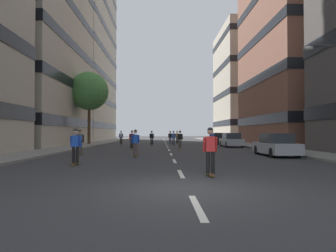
# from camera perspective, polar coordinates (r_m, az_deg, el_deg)

# --- Properties ---
(ground_plane) EXTENTS (165.92, 165.92, 0.00)m
(ground_plane) POSITION_cam_1_polar(r_m,az_deg,el_deg) (35.98, -0.27, -3.76)
(ground_plane) COLOR #333335
(sidewalk_left) EXTENTS (3.17, 76.05, 0.14)m
(sidewalk_left) POSITION_cam_1_polar(r_m,az_deg,el_deg) (40.43, -14.41, -3.34)
(sidewalk_left) COLOR gray
(sidewalk_left) RESTS_ON ground_plane
(sidewalk_right) EXTENTS (3.17, 76.05, 0.14)m
(sidewalk_right) POSITION_cam_1_polar(r_m,az_deg,el_deg) (40.81, 13.52, -3.33)
(sidewalk_right) COLOR gray
(sidewalk_right) RESTS_ON ground_plane
(lane_markings) EXTENTS (0.16, 62.20, 0.01)m
(lane_markings) POSITION_cam_1_polar(r_m,az_deg,el_deg) (36.32, -0.28, -3.73)
(lane_markings) COLOR silver
(lane_markings) RESTS_ON ground_plane
(building_left_far) EXTENTS (17.10, 23.78, 33.35)m
(building_left_far) POSITION_cam_1_polar(r_m,az_deg,el_deg) (63.45, -19.47, 12.68)
(building_left_far) COLOR #B2A893
(building_left_far) RESTS_ON ground_plane
(building_right_mid) EXTENTS (17.10, 17.90, 30.83)m
(building_right_mid) POSITION_cam_1_polar(r_m,az_deg,el_deg) (44.13, 27.83, 17.29)
(building_right_mid) COLOR brown
(building_right_mid) RESTS_ON ground_plane
(building_right_far) EXTENTS (17.10, 16.46, 22.31)m
(building_right_far) POSITION_cam_1_polar(r_m,az_deg,el_deg) (62.86, 17.83, 7.67)
(building_right_far) COLOR #BCB29E
(building_right_far) RESTS_ON ground_plane
(parked_car_near) EXTENTS (1.82, 4.40, 1.52)m
(parked_car_near) POSITION_cam_1_polar(r_m,az_deg,el_deg) (39.85, 9.76, -2.49)
(parked_car_near) COLOR black
(parked_car_near) RESTS_ON ground_plane
(parked_car_mid) EXTENTS (1.82, 4.40, 1.52)m
(parked_car_mid) POSITION_cam_1_polar(r_m,az_deg,el_deg) (32.91, 12.19, -2.75)
(parked_car_mid) COLOR #B2B7BF
(parked_car_mid) RESTS_ON ground_plane
(parked_car_far) EXTENTS (1.82, 4.40, 1.52)m
(parked_car_far) POSITION_cam_1_polar(r_m,az_deg,el_deg) (21.07, 20.23, -3.58)
(parked_car_far) COLOR #B2B7BF
(parked_car_far) RESTS_ON ground_plane
(street_tree_near) EXTENTS (4.86, 4.86, 9.12)m
(street_tree_near) POSITION_cam_1_polar(r_m,az_deg,el_deg) (38.73, -15.05, 6.55)
(street_tree_near) COLOR #4C3823
(street_tree_near) RESTS_ON sidewalk_left
(streetlamp_right) EXTENTS (2.13, 0.30, 6.50)m
(streetlamp_right) POSITION_cam_1_polar(r_m,az_deg,el_deg) (19.30, 29.55, 6.50)
(streetlamp_right) COLOR #3F3F44
(streetlamp_right) RESTS_ON sidewalk_right
(skater_0) EXTENTS (0.54, 0.91, 1.78)m
(skater_0) POSITION_cam_1_polar(r_m,az_deg,el_deg) (39.77, 0.44, -2.10)
(skater_0) COLOR brown
(skater_0) RESTS_ON ground_plane
(skater_1) EXTENTS (0.57, 0.92, 1.78)m
(skater_1) POSITION_cam_1_polar(r_m,az_deg,el_deg) (21.61, -16.73, -2.71)
(skater_1) COLOR brown
(skater_1) RESTS_ON ground_plane
(skater_2) EXTENTS (0.57, 0.92, 1.78)m
(skater_2) POSITION_cam_1_polar(r_m,az_deg,el_deg) (29.55, 2.35, -2.35)
(skater_2) COLOR brown
(skater_2) RESTS_ON ground_plane
(skater_3) EXTENTS (0.54, 0.91, 1.78)m
(skater_3) POSITION_cam_1_polar(r_m,az_deg,el_deg) (37.57, 1.09, -2.10)
(skater_3) COLOR brown
(skater_3) RESTS_ON ground_plane
(skater_4) EXTENTS (0.55, 0.92, 1.78)m
(skater_4) POSITION_cam_1_polar(r_m,az_deg,el_deg) (35.87, -3.18, -2.19)
(skater_4) COLOR brown
(skater_4) RESTS_ON ground_plane
(skater_5) EXTENTS (0.56, 0.92, 1.78)m
(skater_5) POSITION_cam_1_polar(r_m,az_deg,el_deg) (19.54, -6.34, -3.01)
(skater_5) COLOR brown
(skater_5) RESTS_ON ground_plane
(skater_6) EXTENTS (0.55, 0.92, 1.78)m
(skater_6) POSITION_cam_1_polar(r_m,az_deg,el_deg) (28.61, -7.02, -2.37)
(skater_6) COLOR brown
(skater_6) RESTS_ON ground_plane
(skater_7) EXTENTS (0.53, 0.90, 1.78)m
(skater_7) POSITION_cam_1_polar(r_m,az_deg,el_deg) (10.86, 8.22, -4.44)
(skater_7) COLOR brown
(skater_7) RESTS_ON ground_plane
(skater_8) EXTENTS (0.53, 0.90, 1.78)m
(skater_8) POSITION_cam_1_polar(r_m,az_deg,el_deg) (15.03, -17.52, -3.50)
(skater_8) COLOR brown
(skater_8) RESTS_ON ground_plane
(skater_9) EXTENTS (0.54, 0.91, 1.78)m
(skater_9) POSITION_cam_1_polar(r_m,az_deg,el_deg) (30.57, 8.55, -2.29)
(skater_9) COLOR brown
(skater_9) RESTS_ON ground_plane
(skater_10) EXTENTS (0.56, 0.92, 1.78)m
(skater_10) POSITION_cam_1_polar(r_m,az_deg,el_deg) (41.69, 1.81, -2.02)
(skater_10) COLOR brown
(skater_10) RESTS_ON ground_plane
(skater_11) EXTENTS (0.54, 0.91, 1.78)m
(skater_11) POSITION_cam_1_polar(r_m,az_deg,el_deg) (35.03, -7.00, -2.16)
(skater_11) COLOR brown
(skater_11) RESTS_ON ground_plane
(skater_12) EXTENTS (0.53, 0.90, 1.78)m
(skater_12) POSITION_cam_1_polar(r_m,az_deg,el_deg) (38.13, -9.11, -2.08)
(skater_12) COLOR brown
(skater_12) RESTS_ON ground_plane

